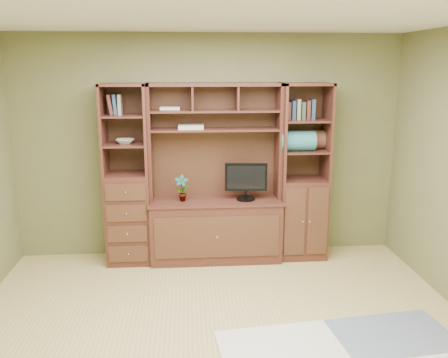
{
  "coord_description": "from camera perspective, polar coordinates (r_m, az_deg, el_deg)",
  "views": [
    {
      "loc": [
        -0.25,
        -3.52,
        2.23
      ],
      "look_at": [
        0.12,
        1.2,
        1.1
      ],
      "focal_mm": 38.0,
      "sensor_mm": 36.0,
      "label": 1
    }
  ],
  "objects": [
    {
      "name": "bowl",
      "position": [
        5.4,
        -11.8,
        4.47
      ],
      "size": [
        0.2,
        0.2,
        0.05
      ],
      "primitive_type": "imported",
      "color": "beige",
      "rests_on": "left_tower"
    },
    {
      "name": "blanket_red",
      "position": [
        5.62,
        10.07,
        4.71
      ],
      "size": [
        0.39,
        0.22,
        0.22
      ],
      "primitive_type": "cube",
      "color": "brown",
      "rests_on": "right_tower"
    },
    {
      "name": "orchid",
      "position": [
        5.39,
        -5.09,
        -1.12
      ],
      "size": [
        0.16,
        0.11,
        0.3
      ],
      "primitive_type": "imported",
      "color": "brown",
      "rests_on": "center_hutch"
    },
    {
      "name": "room",
      "position": [
        3.65,
        -0.36,
        -1.35
      ],
      "size": [
        4.6,
        4.1,
        2.64
      ],
      "color": "tan",
      "rests_on": "ground"
    },
    {
      "name": "left_tower",
      "position": [
        5.47,
        -11.56,
        0.43
      ],
      "size": [
        0.5,
        0.45,
        2.05
      ],
      "primitive_type": "cube",
      "color": "#492219",
      "rests_on": "ground"
    },
    {
      "name": "right_tower",
      "position": [
        5.59,
        9.49,
        0.8
      ],
      "size": [
        0.55,
        0.45,
        2.05
      ],
      "primitive_type": "cube",
      "color": "#492219",
      "rests_on": "ground"
    },
    {
      "name": "center_hutch",
      "position": [
        5.4,
        -1.02,
        0.53
      ],
      "size": [
        1.54,
        0.53,
        2.05
      ],
      "primitive_type": "cube",
      "color": "#492219",
      "rests_on": "ground"
    },
    {
      "name": "monitor",
      "position": [
        5.4,
        2.67,
        0.51
      ],
      "size": [
        0.5,
        0.26,
        0.59
      ],
      "primitive_type": "cube",
      "rotation": [
        0.0,
        0.0,
        -0.09
      ],
      "color": "black",
      "rests_on": "center_hutch"
    },
    {
      "name": "magazines",
      "position": [
        5.38,
        -4.01,
        6.28
      ],
      "size": [
        0.28,
        0.21,
        0.04
      ],
      "primitive_type": "cube",
      "color": "beige",
      "rests_on": "center_hutch"
    },
    {
      "name": "blanket_teal",
      "position": [
        5.45,
        8.82,
        4.56
      ],
      "size": [
        0.39,
        0.23,
        0.23
      ],
      "primitive_type": "cube",
      "color": "teal",
      "rests_on": "right_tower"
    }
  ]
}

